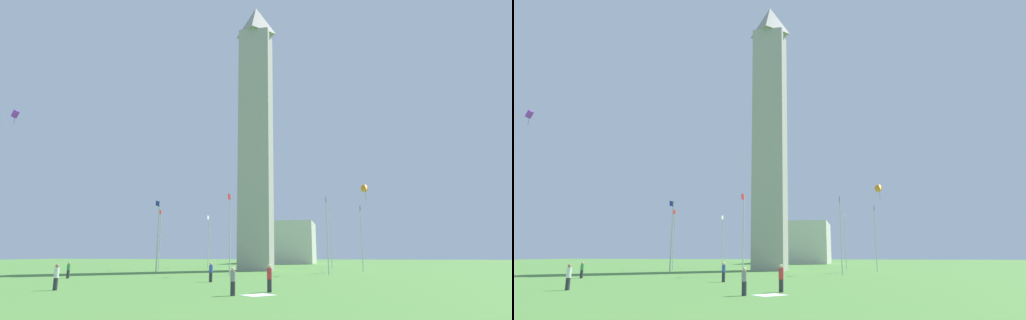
% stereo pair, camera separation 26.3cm
% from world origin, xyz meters
% --- Properties ---
extents(ground_plane, '(260.00, 260.00, 0.00)m').
position_xyz_m(ground_plane, '(0.00, 0.00, 0.00)').
color(ground_plane, '#548C3D').
extents(obelisk_monument, '(4.71, 4.71, 42.78)m').
position_xyz_m(obelisk_monument, '(0.00, 0.00, 21.39)').
color(obelisk_monument, '#A8A399').
rests_on(obelisk_monument, ground).
extents(flagpole_n, '(1.12, 0.14, 9.18)m').
position_xyz_m(flagpole_n, '(15.25, 0.00, 4.99)').
color(flagpole_n, silver).
rests_on(flagpole_n, ground).
extents(flagpole_ne, '(1.12, 0.14, 9.18)m').
position_xyz_m(flagpole_ne, '(10.80, 10.75, 4.99)').
color(flagpole_ne, silver).
rests_on(flagpole_ne, ground).
extents(flagpole_e, '(1.12, 0.14, 9.18)m').
position_xyz_m(flagpole_e, '(0.05, 15.20, 4.99)').
color(flagpole_e, silver).
rests_on(flagpole_e, ground).
extents(flagpole_se, '(1.12, 0.14, 9.18)m').
position_xyz_m(flagpole_se, '(-10.69, 10.75, 4.99)').
color(flagpole_se, silver).
rests_on(flagpole_se, ground).
extents(flagpole_s, '(1.12, 0.14, 9.18)m').
position_xyz_m(flagpole_s, '(-15.14, 0.00, 4.99)').
color(flagpole_s, silver).
rests_on(flagpole_s, ground).
extents(flagpole_sw, '(1.12, 0.14, 9.18)m').
position_xyz_m(flagpole_sw, '(-10.69, -10.75, 4.99)').
color(flagpole_sw, silver).
rests_on(flagpole_sw, ground).
extents(flagpole_w, '(1.12, 0.14, 9.18)m').
position_xyz_m(flagpole_w, '(0.05, -15.20, 4.99)').
color(flagpole_w, silver).
rests_on(flagpole_w, ground).
extents(flagpole_nw, '(1.12, 0.14, 9.18)m').
position_xyz_m(flagpole_nw, '(10.80, -10.75, 4.99)').
color(flagpole_nw, silver).
rests_on(flagpole_nw, ground).
extents(person_red_shirt, '(0.32, 0.32, 1.73)m').
position_xyz_m(person_red_shirt, '(34.20, 7.62, 0.86)').
color(person_red_shirt, '#2D2D38').
rests_on(person_red_shirt, ground).
extents(person_green_shirt, '(0.32, 0.32, 1.60)m').
position_xyz_m(person_green_shirt, '(22.92, -14.60, 0.79)').
color(person_green_shirt, '#2D2D38').
rests_on(person_green_shirt, ground).
extents(person_gray_shirt, '(0.32, 0.32, 1.61)m').
position_xyz_m(person_gray_shirt, '(36.82, 5.89, 0.80)').
color(person_gray_shirt, '#2D2D38').
rests_on(person_gray_shirt, ground).
extents(person_blue_shirt, '(0.32, 0.32, 1.67)m').
position_xyz_m(person_blue_shirt, '(25.53, 1.04, 0.83)').
color(person_blue_shirt, '#2D2D38').
rests_on(person_blue_shirt, ground).
extents(person_white_shirt, '(0.32, 0.32, 1.71)m').
position_xyz_m(person_white_shirt, '(35.52, -6.71, 0.85)').
color(person_white_shirt, '#2D2D38').
rests_on(person_white_shirt, ground).
extents(kite_purple_box, '(0.69, 1.01, 1.97)m').
position_xyz_m(kite_purple_box, '(18.18, -27.56, 19.70)').
color(kite_purple_box, purple).
extents(kite_orange_delta, '(1.50, 1.35, 2.15)m').
position_xyz_m(kite_orange_delta, '(2.89, 15.95, 11.10)').
color(kite_orange_delta, orange).
extents(distant_building, '(18.06, 15.44, 10.27)m').
position_xyz_m(distant_building, '(-47.67, -1.96, 5.14)').
color(distant_building, beige).
rests_on(distant_building, ground).
extents(picnic_blanket_near_first_person, '(2.27, 2.24, 0.01)m').
position_xyz_m(picnic_blanket_near_first_person, '(36.17, 7.28, 0.01)').
color(picnic_blanket_near_first_person, white).
rests_on(picnic_blanket_near_first_person, ground).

